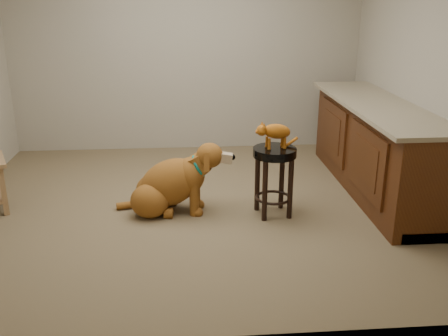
{
  "coord_description": "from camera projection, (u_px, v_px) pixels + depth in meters",
  "views": [
    {
      "loc": [
        -0.04,
        -4.53,
        1.99
      ],
      "look_at": [
        0.31,
        -0.17,
        0.45
      ],
      "focal_mm": 40.0,
      "sensor_mm": 36.0,
      "label": 1
    }
  ],
  "objects": [
    {
      "name": "padded_stool",
      "position": [
        274.0,
        168.0,
        4.6
      ],
      "size": [
        0.4,
        0.4,
        0.65
      ],
      "rotation": [
        0.0,
        0.0,
        0.14
      ],
      "color": "black",
      "rests_on": "ground"
    },
    {
      "name": "wood_stool",
      "position": [
        339.0,
        135.0,
        6.15
      ],
      "size": [
        0.43,
        0.43,
        0.65
      ],
      "rotation": [
        0.0,
        0.0,
        -0.26
      ],
      "color": "brown",
      "rests_on": "ground"
    },
    {
      "name": "tabby_kitten",
      "position": [
        274.0,
        132.0,
        4.49
      ],
      "size": [
        0.43,
        0.21,
        0.28
      ],
      "rotation": [
        0.0,
        0.0,
        0.14
      ],
      "color": "#9A4E0F",
      "rests_on": "padded_stool"
    },
    {
      "name": "cabinet_run",
      "position": [
        376.0,
        150.0,
        5.21
      ],
      "size": [
        0.7,
        2.56,
        0.94
      ],
      "color": "#4B230D",
      "rests_on": "ground"
    },
    {
      "name": "room_shell",
      "position": [
        187.0,
        31.0,
        4.37
      ],
      "size": [
        4.54,
        4.04,
        2.62
      ],
      "color": "#A19681",
      "rests_on": "ground"
    },
    {
      "name": "golden_retriever",
      "position": [
        171.0,
        184.0,
        4.73
      ],
      "size": [
        1.15,
        0.6,
        0.73
      ],
      "rotation": [
        0.0,
        0.0,
        -0.11
      ],
      "color": "brown",
      "rests_on": "ground"
    },
    {
      "name": "floor",
      "position": [
        191.0,
        206.0,
        4.92
      ],
      "size": [
        4.5,
        4.0,
        0.01
      ],
      "primitive_type": "cube",
      "color": "brown",
      "rests_on": "ground"
    }
  ]
}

